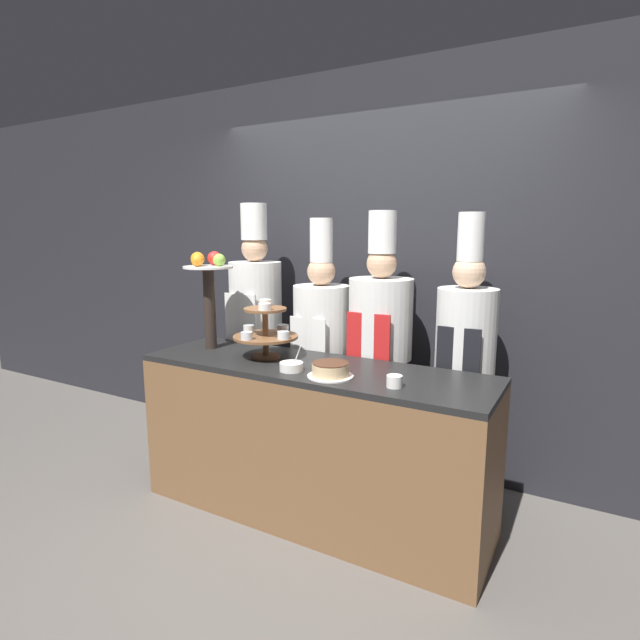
{
  "coord_description": "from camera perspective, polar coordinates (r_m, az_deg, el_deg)",
  "views": [
    {
      "loc": [
        1.41,
        -2.1,
        1.7
      ],
      "look_at": [
        0.0,
        0.41,
        1.18
      ],
      "focal_mm": 28.0,
      "sensor_mm": 36.0,
      "label": 1
    }
  ],
  "objects": [
    {
      "name": "ground_plane",
      "position": [
        3.04,
        -4.12,
        -23.74
      ],
      "size": [
        14.0,
        14.0,
        0.0
      ],
      "primitive_type": "plane",
      "color": "#5B5651"
    },
    {
      "name": "buffet_counter",
      "position": [
        3.05,
        -0.95,
        -13.66
      ],
      "size": [
        2.09,
        0.62,
        0.93
      ],
      "color": "brown",
      "rests_on": "ground_plane"
    },
    {
      "name": "chef_center_right",
      "position": [
        3.25,
        6.86,
        -2.81
      ],
      "size": [
        0.41,
        0.41,
        1.82
      ],
      "color": "black",
      "rests_on": "ground_plane"
    },
    {
      "name": "serving_bowl_near",
      "position": [
        2.78,
        -3.28,
        -5.33
      ],
      "size": [
        0.13,
        0.13,
        0.15
      ],
      "color": "white",
      "rests_on": "buffet_counter"
    },
    {
      "name": "wall_back",
      "position": [
        3.61,
        6.34,
        5.42
      ],
      "size": [
        10.0,
        0.06,
        2.8
      ],
      "color": "#232328",
      "rests_on": "ground_plane"
    },
    {
      "name": "fruit_pedestal",
      "position": [
        3.32,
        -12.6,
        4.19
      ],
      "size": [
        0.32,
        0.32,
        0.63
      ],
      "color": "#2D231E",
      "rests_on": "buffet_counter"
    },
    {
      "name": "cup_white",
      "position": [
        2.52,
        8.51,
        -6.95
      ],
      "size": [
        0.08,
        0.08,
        0.06
      ],
      "color": "white",
      "rests_on": "buffet_counter"
    },
    {
      "name": "tiered_stand",
      "position": [
        3.04,
        -6.25,
        -1.17
      ],
      "size": [
        0.4,
        0.4,
        0.35
      ],
      "color": "brown",
      "rests_on": "buffet_counter"
    },
    {
      "name": "chef_center_left",
      "position": [
        3.44,
        0.13,
        -2.7
      ],
      "size": [
        0.38,
        0.38,
        1.78
      ],
      "color": "#38332D",
      "rests_on": "ground_plane"
    },
    {
      "name": "cake_round",
      "position": [
        2.66,
        1.2,
        -5.74
      ],
      "size": [
        0.25,
        0.25,
        0.08
      ],
      "color": "white",
      "rests_on": "buffet_counter"
    },
    {
      "name": "chef_left",
      "position": [
        3.72,
        -7.32,
        -0.23
      ],
      "size": [
        0.38,
        0.38,
        1.89
      ],
      "color": "black",
      "rests_on": "ground_plane"
    },
    {
      "name": "chef_right",
      "position": [
        3.09,
        16.2,
        -4.05
      ],
      "size": [
        0.35,
        0.35,
        1.8
      ],
      "color": "#28282D",
      "rests_on": "ground_plane"
    }
  ]
}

